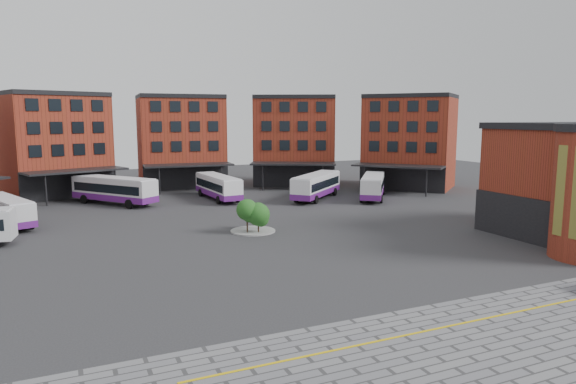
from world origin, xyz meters
name	(u,v)px	position (x,y,z in m)	size (l,w,h in m)	color
ground	(283,266)	(0.00, 0.00, 0.00)	(160.00, 160.00, 0.00)	#28282B
yellow_line	(426,331)	(2.00, -14.00, 0.03)	(26.00, 0.15, 0.02)	gold
main_building	(139,146)	(-4.77, 38.25, 7.23)	(94.14, 42.48, 14.60)	maroon
tree_island	(255,214)	(1.97, 11.41, 1.80)	(4.40, 4.40, 3.35)	gray
bus_b	(7,211)	(-20.17, 24.74, 1.61)	(5.98, 10.73, 2.97)	silver
bus_c	(114,190)	(-8.74, 34.15, 1.91)	(9.84, 11.69, 3.52)	silver
bus_d	(218,186)	(4.59, 32.60, 1.77)	(3.44, 11.73, 3.27)	white
bus_e	(316,185)	(17.00, 27.52, 1.85)	(10.84, 10.26, 3.42)	white
bus_f	(373,186)	(24.26, 24.63, 1.77)	(9.06, 10.87, 3.26)	silver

